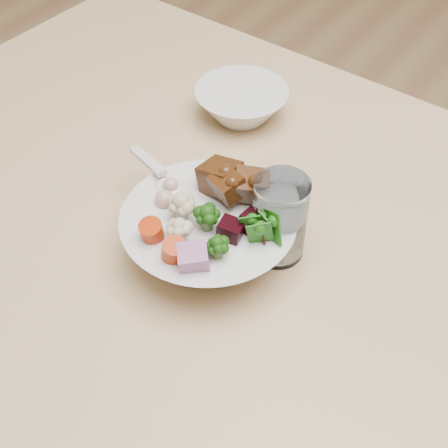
# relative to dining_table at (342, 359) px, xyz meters

# --- Properties ---
(dining_table) EXTENTS (1.60, 0.95, 0.73)m
(dining_table) POSITION_rel_dining_table_xyz_m (0.00, 0.00, 0.00)
(dining_table) COLOR tan
(dining_table) RESTS_ON ground
(food_bowl) EXTENTS (0.21, 0.21, 0.11)m
(food_bowl) POSITION_rel_dining_table_xyz_m (-0.19, -0.00, 0.11)
(food_bowl) COLOR silver
(food_bowl) RESTS_ON dining_table
(soup_spoon) EXTENTS (0.11, 0.06, 0.02)m
(soup_spoon) POSITION_rel_dining_table_xyz_m (-0.27, 0.02, 0.14)
(soup_spoon) COLOR silver
(soup_spoon) RESTS_ON food_bowl
(water_glass) EXTENTS (0.06, 0.06, 0.11)m
(water_glass) POSITION_rel_dining_table_xyz_m (-0.12, 0.05, 0.13)
(water_glass) COLOR white
(water_glass) RESTS_ON dining_table
(side_bowl) EXTENTS (0.14, 0.14, 0.05)m
(side_bowl) POSITION_rel_dining_table_xyz_m (-0.31, 0.25, 0.10)
(side_bowl) COLOR silver
(side_bowl) RESTS_ON dining_table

